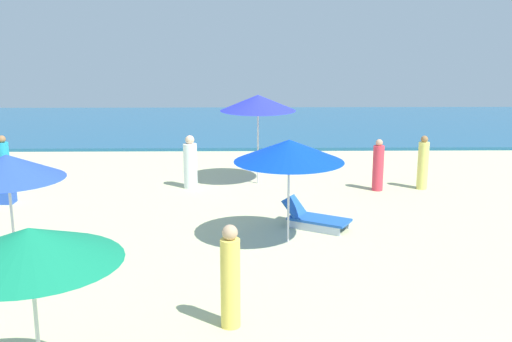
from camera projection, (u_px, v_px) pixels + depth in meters
name	position (u px, v px, depth m)	size (l,w,h in m)	color
ocean	(324.00, 125.00, 28.90)	(60.00, 11.53, 0.12)	#1F5981
umbrella_0	(258.00, 103.00, 18.04)	(2.21, 2.21, 2.65)	silver
umbrella_1	(289.00, 151.00, 13.12)	(2.36, 2.36, 2.28)	silver
lounge_chair_1_0	(315.00, 218.00, 14.52)	(1.66, 1.33, 0.65)	silver
umbrella_2	(29.00, 245.00, 7.12)	(2.14, 2.14, 2.40)	silver
umbrella_3	(7.00, 167.00, 11.02)	(2.01, 2.01, 2.41)	silver
beachgoer_1	(4.00, 167.00, 17.29)	(0.45, 0.45, 1.66)	#209DC3
beachgoer_4	(190.00, 164.00, 17.93)	(0.54, 0.54, 1.55)	white
beachgoer_5	(378.00, 167.00, 17.67)	(0.39, 0.39, 1.49)	#E9394D
beachgoer_6	(230.00, 279.00, 9.65)	(0.44, 0.44, 1.68)	#F4D45A
beachgoer_7	(423.00, 164.00, 17.81)	(0.42, 0.42, 1.56)	#EBE76E
cooler_box_1	(6.00, 195.00, 16.51)	(0.44, 0.39, 0.42)	blue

